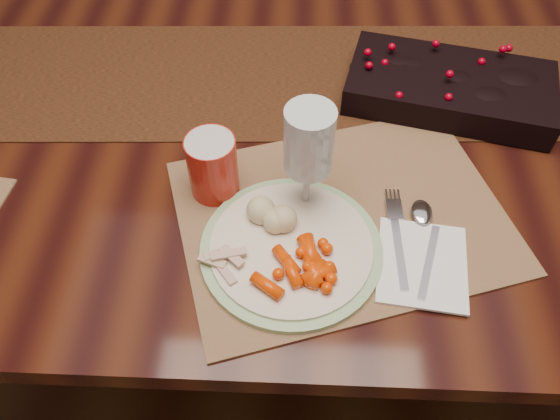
{
  "coord_description": "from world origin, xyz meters",
  "views": [
    {
      "loc": [
        -0.01,
        -0.75,
        1.42
      ],
      "look_at": [
        -0.03,
        -0.26,
        0.8
      ],
      "focal_mm": 35.0,
      "sensor_mm": 36.0,
      "label": 1
    }
  ],
  "objects_px": {
    "napkin": "(422,264)",
    "centerpiece": "(451,84)",
    "dinner_plate": "(291,248)",
    "baby_carrots": "(289,268)",
    "red_cup": "(213,166)",
    "turkey_shreds": "(219,262)",
    "placemat_main": "(342,216)",
    "dining_table": "(296,233)",
    "wine_glass": "(308,164)",
    "mashed_potatoes": "(268,213)"
  },
  "relations": [
    {
      "from": "napkin",
      "to": "centerpiece",
      "type": "bearing_deg",
      "value": 83.55
    },
    {
      "from": "centerpiece",
      "to": "dinner_plate",
      "type": "distance_m",
      "value": 0.45
    },
    {
      "from": "dining_table",
      "to": "placemat_main",
      "type": "relative_size",
      "value": 3.67
    },
    {
      "from": "mashed_potatoes",
      "to": "placemat_main",
      "type": "bearing_deg",
      "value": 13.57
    },
    {
      "from": "centerpiece",
      "to": "dinner_plate",
      "type": "height_order",
      "value": "centerpiece"
    },
    {
      "from": "turkey_shreds",
      "to": "red_cup",
      "type": "distance_m",
      "value": 0.16
    },
    {
      "from": "dining_table",
      "to": "turkey_shreds",
      "type": "bearing_deg",
      "value": -107.88
    },
    {
      "from": "turkey_shreds",
      "to": "napkin",
      "type": "bearing_deg",
      "value": 4.17
    },
    {
      "from": "centerpiece",
      "to": "turkey_shreds",
      "type": "relative_size",
      "value": 4.95
    },
    {
      "from": "dining_table",
      "to": "red_cup",
      "type": "bearing_deg",
      "value": -125.22
    },
    {
      "from": "dinner_plate",
      "to": "baby_carrots",
      "type": "xyz_separation_m",
      "value": [
        -0.0,
        -0.05,
        0.02
      ]
    },
    {
      "from": "centerpiece",
      "to": "turkey_shreds",
      "type": "height_order",
      "value": "centerpiece"
    },
    {
      "from": "dinner_plate",
      "to": "napkin",
      "type": "bearing_deg",
      "value": -5.01
    },
    {
      "from": "napkin",
      "to": "red_cup",
      "type": "relative_size",
      "value": 1.39
    },
    {
      "from": "mashed_potatoes",
      "to": "red_cup",
      "type": "xyz_separation_m",
      "value": [
        -0.09,
        0.07,
        0.02
      ]
    },
    {
      "from": "centerpiece",
      "to": "mashed_potatoes",
      "type": "height_order",
      "value": "centerpiece"
    },
    {
      "from": "baby_carrots",
      "to": "dining_table",
      "type": "bearing_deg",
      "value": 87.88
    },
    {
      "from": "centerpiece",
      "to": "napkin",
      "type": "height_order",
      "value": "centerpiece"
    },
    {
      "from": "turkey_shreds",
      "to": "red_cup",
      "type": "height_order",
      "value": "red_cup"
    },
    {
      "from": "dining_table",
      "to": "centerpiece",
      "type": "distance_m",
      "value": 0.49
    },
    {
      "from": "dining_table",
      "to": "dinner_plate",
      "type": "distance_m",
      "value": 0.49
    },
    {
      "from": "mashed_potatoes",
      "to": "turkey_shreds",
      "type": "bearing_deg",
      "value": -129.02
    },
    {
      "from": "mashed_potatoes",
      "to": "red_cup",
      "type": "bearing_deg",
      "value": 140.86
    },
    {
      "from": "dinner_plate",
      "to": "napkin",
      "type": "height_order",
      "value": "dinner_plate"
    },
    {
      "from": "centerpiece",
      "to": "red_cup",
      "type": "bearing_deg",
      "value": -149.75
    },
    {
      "from": "napkin",
      "to": "turkey_shreds",
      "type": "bearing_deg",
      "value": -168.68
    },
    {
      "from": "turkey_shreds",
      "to": "red_cup",
      "type": "relative_size",
      "value": 0.69
    },
    {
      "from": "turkey_shreds",
      "to": "mashed_potatoes",
      "type": "bearing_deg",
      "value": 50.98
    },
    {
      "from": "dinner_plate",
      "to": "wine_glass",
      "type": "xyz_separation_m",
      "value": [
        0.02,
        0.09,
        0.09
      ]
    },
    {
      "from": "mashed_potatoes",
      "to": "turkey_shreds",
      "type": "distance_m",
      "value": 0.1
    },
    {
      "from": "centerpiece",
      "to": "dinner_plate",
      "type": "xyz_separation_m",
      "value": [
        -0.28,
        -0.35,
        -0.03
      ]
    },
    {
      "from": "red_cup",
      "to": "placemat_main",
      "type": "bearing_deg",
      "value": -12.69
    },
    {
      "from": "dining_table",
      "to": "centerpiece",
      "type": "relative_size",
      "value": 4.98
    },
    {
      "from": "centerpiece",
      "to": "baby_carrots",
      "type": "height_order",
      "value": "centerpiece"
    },
    {
      "from": "baby_carrots",
      "to": "red_cup",
      "type": "xyz_separation_m",
      "value": [
        -0.12,
        0.16,
        0.03
      ]
    },
    {
      "from": "dining_table",
      "to": "turkey_shreds",
      "type": "height_order",
      "value": "turkey_shreds"
    },
    {
      "from": "baby_carrots",
      "to": "dinner_plate",
      "type": "bearing_deg",
      "value": 86.75
    },
    {
      "from": "placemat_main",
      "to": "baby_carrots",
      "type": "bearing_deg",
      "value": -142.41
    },
    {
      "from": "centerpiece",
      "to": "turkey_shreds",
      "type": "distance_m",
      "value": 0.54
    },
    {
      "from": "napkin",
      "to": "mashed_potatoes",
      "type": "bearing_deg",
      "value": 172.35
    },
    {
      "from": "turkey_shreds",
      "to": "wine_glass",
      "type": "height_order",
      "value": "wine_glass"
    },
    {
      "from": "mashed_potatoes",
      "to": "napkin",
      "type": "distance_m",
      "value": 0.23
    },
    {
      "from": "dining_table",
      "to": "placemat_main",
      "type": "xyz_separation_m",
      "value": [
        0.07,
        -0.23,
        0.38
      ]
    },
    {
      "from": "dinner_plate",
      "to": "turkey_shreds",
      "type": "height_order",
      "value": "turkey_shreds"
    },
    {
      "from": "dinner_plate",
      "to": "mashed_potatoes",
      "type": "relative_size",
      "value": 3.63
    },
    {
      "from": "placemat_main",
      "to": "wine_glass",
      "type": "xyz_separation_m",
      "value": [
        -0.06,
        0.02,
        0.1
      ]
    },
    {
      "from": "mashed_potatoes",
      "to": "centerpiece",
      "type": "bearing_deg",
      "value": 44.42
    },
    {
      "from": "dinner_plate",
      "to": "red_cup",
      "type": "height_order",
      "value": "red_cup"
    },
    {
      "from": "dining_table",
      "to": "wine_glass",
      "type": "height_order",
      "value": "wine_glass"
    },
    {
      "from": "dinner_plate",
      "to": "placemat_main",
      "type": "bearing_deg",
      "value": 42.15
    }
  ]
}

